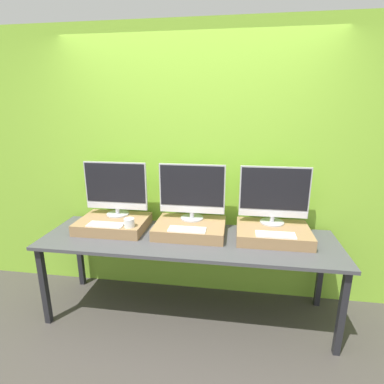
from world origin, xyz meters
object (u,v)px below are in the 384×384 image
monitor_left (116,188)px  keyboard_right (276,235)px  monitor_center (192,191)px  keyboard_center (187,229)px  monitor_right (274,194)px  mug (129,223)px  keyboard_left (106,225)px

monitor_left → keyboard_right: size_ratio=1.89×
monitor_left → monitor_center: 0.73m
monitor_left → keyboard_center: size_ratio=1.89×
monitor_center → monitor_right: bearing=0.0°
keyboard_center → keyboard_right: same height
keyboard_center → monitor_right: bearing=20.9°
monitor_left → keyboard_center: (0.73, -0.28, -0.26)m
keyboard_center → keyboard_right: bearing=0.0°
mug → monitor_center: monitor_center is taller
keyboard_center → keyboard_right: (0.73, 0.00, 0.00)m
monitor_left → monitor_right: size_ratio=1.00×
keyboard_left → monitor_center: (0.73, 0.28, 0.26)m
monitor_right → keyboard_right: monitor_right is taller
keyboard_left → monitor_left: bearing=90.0°
monitor_left → keyboard_right: (1.46, -0.28, -0.26)m
monitor_left → mug: size_ratio=6.71×
keyboard_left → mug: mug is taller
mug → keyboard_right: (1.24, 0.00, -0.03)m
monitor_left → mug: (0.22, -0.28, -0.23)m
mug → monitor_center: 0.62m
monitor_left → monitor_center: size_ratio=1.00×
monitor_left → keyboard_left: (-0.00, -0.28, -0.26)m
keyboard_left → monitor_center: size_ratio=0.53×
mug → monitor_center: size_ratio=0.15×
keyboard_right → keyboard_left: bearing=180.0°
keyboard_center → monitor_right: 0.82m
mug → keyboard_center: 0.51m
mug → monitor_right: monitor_right is taller
monitor_center → keyboard_right: monitor_center is taller
mug → monitor_center: bearing=28.7°
monitor_left → mug: monitor_left is taller
monitor_center → monitor_right: same height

